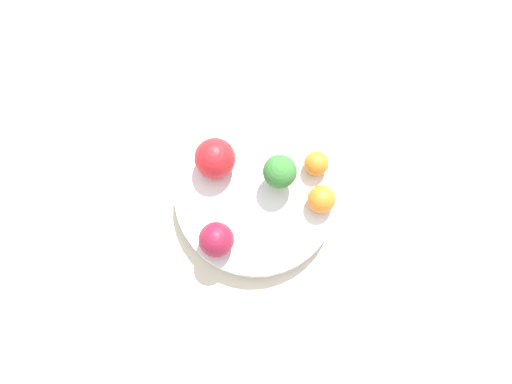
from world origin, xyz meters
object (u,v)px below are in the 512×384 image
object	(u,v)px
orange_back	(316,164)
broccoli	(280,172)
apple_red	(217,240)
apple_green	(216,157)
orange_front	(321,199)
bowl	(256,197)

from	to	relation	value
orange_back	broccoli	bearing A→B (deg)	57.13
apple_red	orange_back	xyz separation A→B (m)	(-0.05, -0.18, -0.01)
apple_green	orange_front	size ratio (longest dim) A/B	1.47
apple_red	orange_front	xyz separation A→B (m)	(-0.09, -0.14, -0.00)
orange_back	orange_front	bearing A→B (deg)	132.45
apple_red	orange_front	distance (m)	0.16
orange_front	bowl	bearing A→B (deg)	28.52
broccoli	apple_red	distance (m)	0.13
orange_front	orange_back	xyz separation A→B (m)	(0.04, -0.04, -0.00)
apple_red	broccoli	bearing A→B (deg)	-96.06
bowl	orange_back	size ratio (longest dim) A/B	6.55
broccoli	orange_back	size ratio (longest dim) A/B	1.78
broccoli	apple_red	size ratio (longest dim) A/B	1.32
apple_red	apple_green	xyz separation A→B (m)	(0.08, -0.10, 0.01)
apple_green	orange_back	world-z (taller)	apple_green
bowl	orange_back	world-z (taller)	orange_back
bowl	apple_red	world-z (taller)	apple_red
bowl	orange_front	xyz separation A→B (m)	(-0.09, -0.05, 0.04)
broccoli	orange_front	world-z (taller)	broccoli
broccoli	orange_front	size ratio (longest dim) A/B	1.61
orange_front	orange_back	world-z (taller)	orange_front
apple_red	orange_back	world-z (taller)	apple_red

